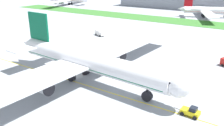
{
  "coord_description": "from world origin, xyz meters",
  "views": [
    {
      "loc": [
        46.61,
        -50.64,
        29.37
      ],
      "look_at": [
        8.57,
        6.71,
        3.92
      ],
      "focal_mm": 38.28,
      "sensor_mm": 36.0,
      "label": 1
    }
  ],
  "objects": [
    {
      "name": "pushback_tug",
      "position": [
        35.88,
        -2.94,
        1.03
      ],
      "size": [
        5.93,
        2.7,
        2.26
      ],
      "color": "yellow",
      "rests_on": "ground"
    },
    {
      "name": "grass_median_strip",
      "position": [
        0.0,
        108.15,
        0.05
      ],
      "size": [
        320.0,
        24.0,
        0.1
      ],
      "primitive_type": "cube",
      "color": "#38722D",
      "rests_on": "ground"
    },
    {
      "name": "ground_plane",
      "position": [
        0.0,
        0.0,
        0.0
      ],
      "size": [
        600.0,
        600.0,
        0.0
      ],
      "primitive_type": "plane",
      "color": "#9399A0",
      "rests_on": "ground"
    },
    {
      "name": "ground_crew_wingwalker_port",
      "position": [
        22.79,
        2.61,
        1.01
      ],
      "size": [
        0.58,
        0.25,
        1.66
      ],
      "color": "black",
      "rests_on": "ground"
    },
    {
      "name": "airliner_foreground",
      "position": [
        4.51,
        -0.98,
        6.14
      ],
      "size": [
        61.06,
        98.31,
        18.07
      ],
      "color": "white",
      "rests_on": "ground"
    },
    {
      "name": "parked_airliner_far_centre",
      "position": [
        6.6,
        134.94,
        5.16
      ],
      "size": [
        39.46,
        62.74,
        15.21
      ],
      "color": "white",
      "rests_on": "ground"
    },
    {
      "name": "service_truck_baggage_loader",
      "position": [
        -25.16,
        45.84,
        1.47
      ],
      "size": [
        6.49,
        4.19,
        2.65
      ],
      "color": "white",
      "rests_on": "ground"
    },
    {
      "name": "apron_taxi_line",
      "position": [
        0.0,
        -3.67,
        0.0
      ],
      "size": [
        280.0,
        0.36,
        0.01
      ],
      "primitive_type": "cube",
      "color": "yellow",
      "rests_on": "ground"
    },
    {
      "name": "ground_crew_marshaller_front",
      "position": [
        -5.83,
        -19.87,
        1.07
      ],
      "size": [
        0.43,
        0.57,
        1.77
      ],
      "color": "black",
      "rests_on": "ground"
    }
  ]
}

